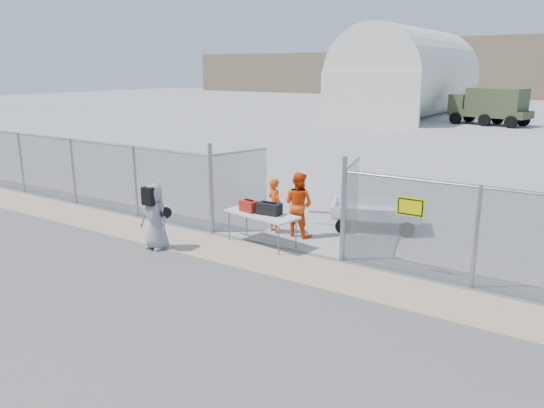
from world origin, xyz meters
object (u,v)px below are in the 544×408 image
Objects in this scene: utility_trailer at (376,215)px; visitor at (155,216)px; security_worker_right at (298,204)px; folding_table at (262,229)px; security_worker_left at (275,206)px.

visitor is at bearing -150.98° from utility_trailer.
visitor is (-2.48, -2.88, -0.05)m from security_worker_right.
security_worker_right reaches higher than utility_trailer.
folding_table is at bearing -143.54° from utility_trailer.
security_worker_right is 1.06× the size of visitor.
folding_table is at bearing 73.56° from security_worker_right.
security_worker_left reaches higher than folding_table.
security_worker_left is (-0.30, 1.08, 0.34)m from folding_table.
folding_table is 1.17m from security_worker_left.
utility_trailer is at bearing 47.56° from visitor.
security_worker_left is at bearing 55.63° from visitor.
utility_trailer is at bearing -125.55° from security_worker_right.
utility_trailer is at bearing 66.04° from folding_table.
security_worker_right is at bearing 78.66° from folding_table.
security_worker_left is 0.48× the size of utility_trailer.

